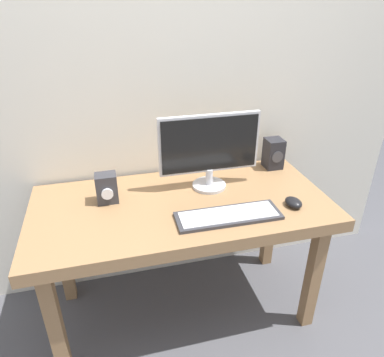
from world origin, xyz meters
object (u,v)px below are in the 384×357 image
(desk, at_px, (182,216))
(speaker_right, at_px, (273,153))
(audio_controller, at_px, (107,188))
(keyboard_primary, at_px, (228,216))
(mouse, at_px, (293,202))
(monitor, at_px, (209,149))

(desk, bearing_deg, speaker_right, 22.62)
(audio_controller, bearing_deg, speaker_right, 9.13)
(audio_controller, bearing_deg, keyboard_primary, -28.15)
(mouse, height_order, audio_controller, audio_controller)
(desk, relative_size, speaker_right, 8.39)
(desk, height_order, audio_controller, audio_controller)
(desk, distance_m, keyboard_primary, 0.26)
(desk, xyz_separation_m, audio_controller, (-0.34, 0.10, 0.15))
(keyboard_primary, relative_size, audio_controller, 3.31)
(mouse, xyz_separation_m, audio_controller, (-0.83, 0.26, 0.05))
(keyboard_primary, bearing_deg, speaker_right, 45.57)
(desk, distance_m, speaker_right, 0.65)
(keyboard_primary, xyz_separation_m, mouse, (0.32, 0.01, 0.01))
(desk, relative_size, keyboard_primary, 2.99)
(monitor, distance_m, keyboard_primary, 0.36)
(mouse, bearing_deg, keyboard_primary, 175.52)
(desk, relative_size, audio_controller, 9.90)
(desk, xyz_separation_m, mouse, (0.50, -0.16, 0.10))
(desk, height_order, monitor, monitor)
(speaker_right, bearing_deg, audio_controller, -170.87)
(monitor, distance_m, audio_controller, 0.53)
(monitor, bearing_deg, mouse, -41.11)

